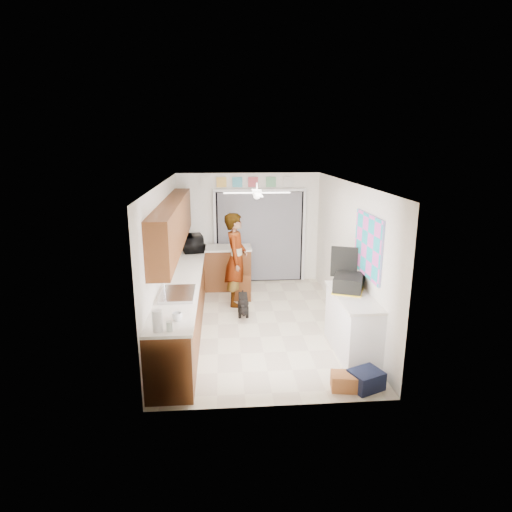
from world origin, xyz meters
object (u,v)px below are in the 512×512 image
object	(u,v)px
suitcase	(348,283)
navy_crate	(366,380)
microwave	(193,243)
cup	(177,317)
cardboard_box	(345,381)
paper_towel_roll	(157,321)
dog	(243,304)
man	(236,260)

from	to	relation	value
suitcase	navy_crate	size ratio (longest dim) A/B	1.38
microwave	cup	xyz separation A→B (m)	(0.03, -3.65, -0.11)
cup	suitcase	xyz separation A→B (m)	(2.52, 0.97, 0.07)
cup	cardboard_box	world-z (taller)	cup
microwave	cardboard_box	size ratio (longest dim) A/B	1.71
paper_towel_roll	suitcase	world-z (taller)	paper_towel_roll
microwave	paper_towel_roll	bearing A→B (deg)	165.60
microwave	dog	bearing A→B (deg)	-154.56
cup	man	world-z (taller)	man
dog	paper_towel_roll	bearing A→B (deg)	-113.03
microwave	cardboard_box	bearing A→B (deg)	-162.54
man	cardboard_box	bearing A→B (deg)	-147.82
cardboard_box	paper_towel_roll	bearing A→B (deg)	-178.79
cup	paper_towel_roll	size ratio (longest dim) A/B	0.51
cardboard_box	navy_crate	distance (m)	0.29
paper_towel_roll	suitcase	distance (m)	3.01
paper_towel_roll	microwave	bearing A→B (deg)	87.44
navy_crate	suitcase	bearing A→B (deg)	86.72
man	dog	bearing A→B (deg)	-160.22
suitcase	dog	distance (m)	2.25
microwave	cardboard_box	xyz separation A→B (m)	(2.19, -3.90, -1.00)
navy_crate	man	world-z (taller)	man
suitcase	man	bearing A→B (deg)	152.36
suitcase	cup	bearing A→B (deg)	-136.71
dog	cardboard_box	bearing A→B (deg)	-64.61
cup	cardboard_box	bearing A→B (deg)	-6.76
cardboard_box	suitcase	bearing A→B (deg)	73.71
microwave	paper_towel_roll	xyz separation A→B (m)	(-0.18, -3.95, -0.03)
paper_towel_roll	navy_crate	xyz separation A→B (m)	(2.65, 0.05, -0.95)
cardboard_box	dog	size ratio (longest dim) A/B	0.62
man	navy_crate	bearing A→B (deg)	-143.55
paper_towel_roll	cardboard_box	world-z (taller)	paper_towel_roll
man	dog	distance (m)	0.93
cup	paper_towel_roll	world-z (taller)	paper_towel_roll
suitcase	dog	bearing A→B (deg)	160.77
cup	suitcase	distance (m)	2.70
cup	cardboard_box	distance (m)	2.35
navy_crate	cup	bearing A→B (deg)	174.03
paper_towel_roll	dog	xyz separation A→B (m)	(1.16, 2.66, -0.85)
suitcase	cardboard_box	bearing A→B (deg)	-83.98
cup	suitcase	world-z (taller)	suitcase
cup	microwave	bearing A→B (deg)	90.40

